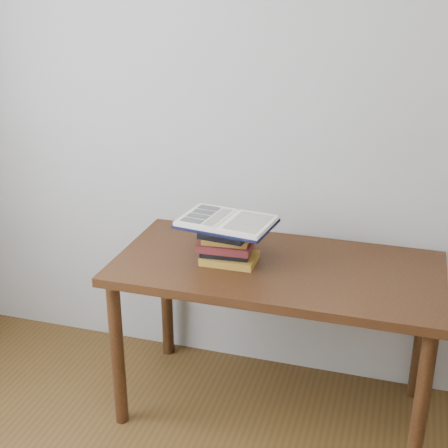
% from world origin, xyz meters
% --- Properties ---
extents(room_shell, '(3.54, 3.54, 2.62)m').
position_xyz_m(room_shell, '(-0.08, 0.01, 1.63)').
color(room_shell, '#B3AFA9').
rests_on(room_shell, ground).
extents(desk, '(1.41, 0.70, 0.75)m').
position_xyz_m(desk, '(0.11, 1.38, 0.66)').
color(desk, '#442711').
rests_on(desk, ground).
extents(book_stack, '(0.26, 0.20, 0.18)m').
position_xyz_m(book_stack, '(-0.10, 1.35, 0.84)').
color(book_stack, '#AF6927').
rests_on(book_stack, desk).
extents(open_book, '(0.42, 0.32, 0.03)m').
position_xyz_m(open_book, '(-0.10, 1.33, 0.95)').
color(open_book, black).
rests_on(open_book, book_stack).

